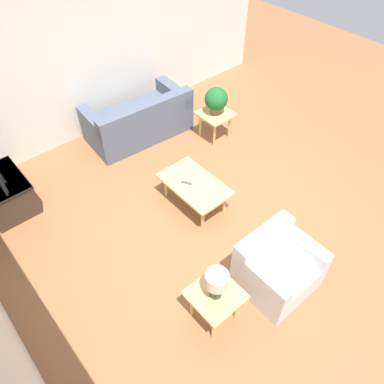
{
  "coord_description": "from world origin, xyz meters",
  "views": [
    {
      "loc": [
        -2.46,
        2.68,
        4.17
      ],
      "look_at": [
        0.2,
        0.38,
        0.55
      ],
      "focal_mm": 35.0,
      "sensor_mm": 36.0,
      "label": 1
    }
  ],
  "objects_px": {
    "side_table_lamp": "(215,298)",
    "potted_plant": "(216,99)",
    "side_table_plant": "(215,116)",
    "coffee_table": "(194,186)",
    "armchair": "(276,267)",
    "sofa": "(139,121)",
    "table_lamp": "(217,282)",
    "tv_stand_chest": "(4,193)"
  },
  "relations": [
    {
      "from": "side_table_lamp",
      "to": "potted_plant",
      "type": "xyz_separation_m",
      "value": [
        2.5,
        -2.37,
        0.34
      ]
    },
    {
      "from": "side_table_plant",
      "to": "coffee_table",
      "type": "bearing_deg",
      "value": 126.56
    },
    {
      "from": "armchair",
      "to": "side_table_plant",
      "type": "distance_m",
      "value": 3.04
    },
    {
      "from": "sofa",
      "to": "side_table_lamp",
      "type": "relative_size",
      "value": 3.43
    },
    {
      "from": "coffee_table",
      "to": "side_table_plant",
      "type": "xyz_separation_m",
      "value": [
        1.01,
        -1.36,
        0.05
      ]
    },
    {
      "from": "sofa",
      "to": "side_table_lamp",
      "type": "bearing_deg",
      "value": 72.14
    },
    {
      "from": "table_lamp",
      "to": "potted_plant",
      "type": "bearing_deg",
      "value": -43.38
    },
    {
      "from": "coffee_table",
      "to": "tv_stand_chest",
      "type": "height_order",
      "value": "tv_stand_chest"
    },
    {
      "from": "sofa",
      "to": "armchair",
      "type": "distance_m",
      "value": 3.59
    },
    {
      "from": "table_lamp",
      "to": "side_table_lamp",
      "type": "bearing_deg",
      "value": -135.0
    },
    {
      "from": "coffee_table",
      "to": "table_lamp",
      "type": "height_order",
      "value": "table_lamp"
    },
    {
      "from": "side_table_plant",
      "to": "side_table_lamp",
      "type": "relative_size",
      "value": 1.0
    },
    {
      "from": "sofa",
      "to": "coffee_table",
      "type": "height_order",
      "value": "sofa"
    },
    {
      "from": "side_table_lamp",
      "to": "potted_plant",
      "type": "relative_size",
      "value": 1.14
    },
    {
      "from": "sofa",
      "to": "table_lamp",
      "type": "height_order",
      "value": "table_lamp"
    },
    {
      "from": "side_table_plant",
      "to": "table_lamp",
      "type": "bearing_deg",
      "value": 136.62
    },
    {
      "from": "sofa",
      "to": "potted_plant",
      "type": "xyz_separation_m",
      "value": [
        -0.9,
        -0.99,
        0.45
      ]
    },
    {
      "from": "table_lamp",
      "to": "side_table_plant",
      "type": "bearing_deg",
      "value": -43.38
    },
    {
      "from": "armchair",
      "to": "table_lamp",
      "type": "bearing_deg",
      "value": 171.58
    },
    {
      "from": "table_lamp",
      "to": "tv_stand_chest",
      "type": "bearing_deg",
      "value": 18.86
    },
    {
      "from": "sofa",
      "to": "tv_stand_chest",
      "type": "relative_size",
      "value": 2.09
    },
    {
      "from": "tv_stand_chest",
      "to": "potted_plant",
      "type": "distance_m",
      "value": 3.59
    },
    {
      "from": "table_lamp",
      "to": "sofa",
      "type": "bearing_deg",
      "value": -22.04
    },
    {
      "from": "sofa",
      "to": "side_table_plant",
      "type": "xyz_separation_m",
      "value": [
        -0.9,
        -0.99,
        0.12
      ]
    },
    {
      "from": "armchair",
      "to": "table_lamp",
      "type": "height_order",
      "value": "table_lamp"
    },
    {
      "from": "armchair",
      "to": "tv_stand_chest",
      "type": "relative_size",
      "value": 0.99
    },
    {
      "from": "side_table_plant",
      "to": "potted_plant",
      "type": "relative_size",
      "value": 1.14
    },
    {
      "from": "side_table_lamp",
      "to": "table_lamp",
      "type": "height_order",
      "value": "table_lamp"
    },
    {
      "from": "armchair",
      "to": "coffee_table",
      "type": "relative_size",
      "value": 0.84
    },
    {
      "from": "sofa",
      "to": "tv_stand_chest",
      "type": "distance_m",
      "value": 2.5
    },
    {
      "from": "tv_stand_chest",
      "to": "side_table_plant",
      "type": "bearing_deg",
      "value": -102.21
    },
    {
      "from": "potted_plant",
      "to": "table_lamp",
      "type": "xyz_separation_m",
      "value": [
        -2.5,
        2.37,
        -0.02
      ]
    },
    {
      "from": "coffee_table",
      "to": "side_table_lamp",
      "type": "bearing_deg",
      "value": 146.11
    },
    {
      "from": "side_table_plant",
      "to": "potted_plant",
      "type": "bearing_deg",
      "value": 45.0
    },
    {
      "from": "tv_stand_chest",
      "to": "potted_plant",
      "type": "bearing_deg",
      "value": -102.21
    },
    {
      "from": "sofa",
      "to": "potted_plant",
      "type": "bearing_deg",
      "value": 141.67
    },
    {
      "from": "side_table_lamp",
      "to": "tv_stand_chest",
      "type": "bearing_deg",
      "value": 18.86
    },
    {
      "from": "sofa",
      "to": "table_lamp",
      "type": "xyz_separation_m",
      "value": [
        -3.41,
        1.38,
        0.44
      ]
    },
    {
      "from": "sofa",
      "to": "side_table_plant",
      "type": "height_order",
      "value": "sofa"
    },
    {
      "from": "sofa",
      "to": "table_lamp",
      "type": "distance_m",
      "value": 3.7
    },
    {
      "from": "armchair",
      "to": "side_table_plant",
      "type": "height_order",
      "value": "armchair"
    },
    {
      "from": "armchair",
      "to": "coffee_table",
      "type": "bearing_deg",
      "value": 86.51
    }
  ]
}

